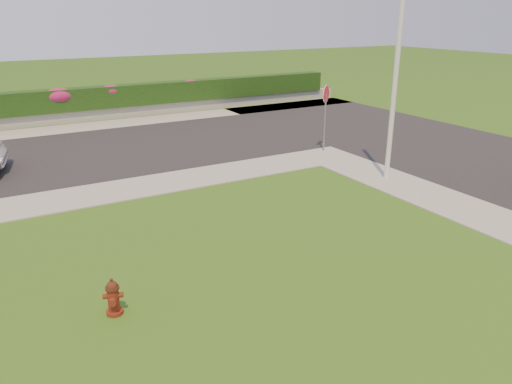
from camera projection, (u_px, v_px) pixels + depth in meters
ground at (320, 329)px, 8.80m from camera, size 120.00×120.00×0.00m
curb_corner at (326, 156)px, 19.42m from camera, size 2.00×2.00×0.04m
sidewalk_beyond at (64, 129)px, 23.84m from camera, size 34.00×2.00×0.04m
retaining_wall at (58, 118)px, 24.97m from camera, size 34.00×0.40×0.60m
hedge at (55, 101)px, 24.76m from camera, size 32.00×0.90×1.10m
fire_hydrant at (113, 298)px, 9.14m from camera, size 0.38×0.36×0.73m
utility_pole at (395, 79)px, 15.67m from camera, size 0.16×0.16×6.61m
stop_sign at (326, 102)px, 19.44m from camera, size 0.61×0.42×2.66m
flower_clump_d at (59, 96)px, 24.68m from camera, size 1.50×0.96×0.75m
flower_clump_e at (111, 91)px, 25.86m from camera, size 1.17×0.75×0.59m
flower_clump_f at (190, 84)px, 27.92m from camera, size 1.05×0.68×0.53m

